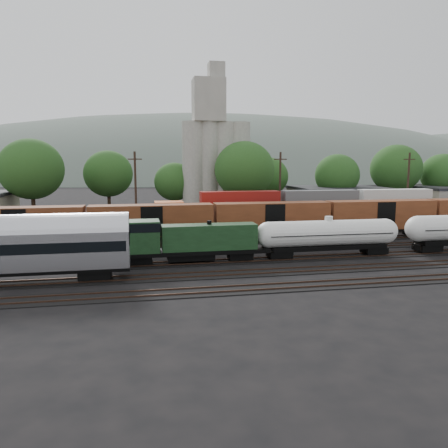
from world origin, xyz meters
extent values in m
plane|color=black|center=(0.00, 0.00, 0.00)|extent=(600.00, 600.00, 0.00)
cube|color=black|center=(0.00, -15.00, 0.04)|extent=(180.00, 3.20, 0.08)
cube|color=#382319|center=(0.00, -15.72, 0.12)|extent=(180.00, 0.08, 0.16)
cube|color=#382319|center=(0.00, -14.28, 0.12)|extent=(180.00, 0.08, 0.16)
cube|color=black|center=(0.00, -10.00, 0.04)|extent=(180.00, 3.20, 0.08)
cube|color=#382319|center=(0.00, -10.72, 0.12)|extent=(180.00, 0.08, 0.16)
cube|color=#382319|center=(0.00, -9.28, 0.12)|extent=(180.00, 0.08, 0.16)
cube|color=black|center=(0.00, -5.00, 0.04)|extent=(180.00, 3.20, 0.08)
cube|color=#382319|center=(0.00, -5.72, 0.12)|extent=(180.00, 0.08, 0.16)
cube|color=#382319|center=(0.00, -4.28, 0.12)|extent=(180.00, 0.08, 0.16)
cube|color=black|center=(0.00, 0.00, 0.04)|extent=(180.00, 3.20, 0.08)
cube|color=#382319|center=(0.00, -0.72, 0.12)|extent=(180.00, 0.08, 0.16)
cube|color=#382319|center=(0.00, 0.72, 0.12)|extent=(180.00, 0.08, 0.16)
cube|color=black|center=(0.00, 5.00, 0.04)|extent=(180.00, 3.20, 0.08)
cube|color=#382319|center=(0.00, 4.28, 0.12)|extent=(180.00, 0.08, 0.16)
cube|color=#382319|center=(0.00, 5.72, 0.12)|extent=(180.00, 0.08, 0.16)
cube|color=black|center=(0.00, 10.00, 0.04)|extent=(180.00, 3.20, 0.08)
cube|color=#382319|center=(0.00, 9.28, 0.12)|extent=(180.00, 0.08, 0.16)
cube|color=#382319|center=(0.00, 10.72, 0.12)|extent=(180.00, 0.08, 0.16)
cube|color=black|center=(0.00, 15.00, 0.04)|extent=(180.00, 3.20, 0.08)
cube|color=#382319|center=(0.00, 14.28, 0.12)|extent=(180.00, 0.08, 0.16)
cube|color=#382319|center=(0.00, 15.72, 0.12)|extent=(180.00, 0.08, 0.16)
cube|color=black|center=(-6.30, -5.00, 1.25)|extent=(16.27, 2.78, 0.38)
cube|color=black|center=(-6.30, -5.00, 0.82)|extent=(4.79, 2.11, 0.77)
cube|color=#17371A|center=(-4.35, -5.00, 2.74)|extent=(9.76, 2.30, 2.58)
cube|color=#17371A|center=(-11.18, -5.00, 3.02)|extent=(3.45, 2.78, 3.16)
cube|color=black|center=(-11.18, -5.00, 4.03)|extent=(3.54, 2.87, 0.86)
cube|color=#17371A|center=(-13.46, -5.00, 2.31)|extent=(1.53, 2.30, 1.72)
cylinder|color=black|center=(-4.35, -5.00, 4.17)|extent=(0.48, 0.48, 0.48)
cube|color=black|center=(-11.51, -5.00, 0.63)|extent=(2.49, 1.91, 0.67)
cube|color=black|center=(-1.10, -5.00, 0.63)|extent=(2.49, 1.91, 0.67)
cylinder|color=white|center=(8.77, -5.00, 2.74)|extent=(13.50, 2.78, 2.78)
sphere|color=white|center=(2.02, -5.00, 2.74)|extent=(2.78, 2.78, 2.78)
sphere|color=white|center=(15.52, -5.00, 2.74)|extent=(2.78, 2.78, 2.78)
cylinder|color=white|center=(8.77, -5.00, 4.32)|extent=(0.86, 0.86, 0.48)
cube|color=black|center=(8.77, -5.00, 2.74)|extent=(13.80, 2.91, 0.08)
cube|color=black|center=(8.77, -5.00, 1.21)|extent=(13.04, 2.11, 0.48)
cube|color=black|center=(3.25, -5.00, 0.63)|extent=(2.49, 1.92, 0.67)
cube|color=black|center=(14.29, -5.00, 0.63)|extent=(2.49, 1.92, 0.67)
sphere|color=white|center=(19.68, -5.00, 2.89)|extent=(2.94, 2.94, 2.94)
cube|color=black|center=(20.98, -5.00, 0.66)|extent=(2.64, 2.03, 0.71)
cube|color=black|center=(-15.34, -10.00, 0.68)|extent=(2.75, 2.11, 0.74)
cube|color=black|center=(-1.78, 10.00, 1.37)|extent=(19.11, 3.08, 0.42)
cube|color=black|center=(-1.78, 10.00, 0.89)|extent=(5.31, 2.34, 0.85)
cube|color=#CB4D11|center=(0.51, 10.00, 3.01)|extent=(11.47, 2.55, 2.87)
cube|color=#CB4D11|center=(-7.52, 10.00, 3.33)|extent=(3.82, 3.08, 3.50)
cube|color=black|center=(-7.52, 10.00, 4.45)|extent=(3.93, 3.19, 0.96)
cube|color=#CB4D11|center=(-10.19, 10.00, 2.54)|extent=(1.70, 2.55, 1.91)
cylinder|color=black|center=(0.51, 10.00, 4.61)|extent=(0.53, 0.53, 0.53)
cube|color=black|center=(-7.90, 10.00, 0.68)|extent=(2.76, 2.12, 0.74)
cube|color=black|center=(4.33, 10.00, 0.68)|extent=(2.76, 2.12, 0.74)
cube|color=black|center=(-25.38, 5.00, 1.20)|extent=(15.00, 2.60, 0.40)
cube|color=#5F2D17|center=(-25.38, 5.00, 3.30)|extent=(15.00, 2.90, 3.80)
cube|color=black|center=(-9.98, 5.00, 1.20)|extent=(15.00, 2.60, 0.40)
cube|color=#5F2D17|center=(-9.98, 5.00, 3.30)|extent=(15.00, 2.90, 3.80)
cube|color=black|center=(5.42, 5.00, 1.20)|extent=(15.00, 2.60, 0.40)
cube|color=#5F2D17|center=(5.42, 5.00, 3.30)|extent=(15.00, 2.90, 3.80)
cube|color=black|center=(20.82, 5.00, 1.20)|extent=(15.00, 2.60, 0.40)
cube|color=#5F2D17|center=(20.82, 5.00, 3.30)|extent=(15.00, 2.90, 3.80)
cube|color=black|center=(0.00, 15.00, 0.50)|extent=(160.00, 2.60, 0.60)
cube|color=#501E12|center=(-22.14, 15.00, 2.10)|extent=(12.00, 2.40, 2.60)
cube|color=#5D6062|center=(-9.34, 15.00, 2.10)|extent=(12.00, 2.40, 2.60)
cube|color=#BA6013|center=(3.46, 15.00, 2.10)|extent=(12.00, 2.40, 2.60)
cube|color=maroon|center=(3.46, 15.00, 4.70)|extent=(12.00, 2.40, 2.60)
cube|color=maroon|center=(16.26, 15.00, 2.10)|extent=(12.00, 2.40, 2.60)
cube|color=#56585B|center=(16.26, 15.00, 4.70)|extent=(12.00, 2.40, 2.60)
cube|color=silver|center=(29.06, 15.00, 2.10)|extent=(12.00, 2.40, 2.60)
cube|color=silver|center=(29.06, 15.00, 4.70)|extent=(12.00, 2.40, 2.60)
cylinder|color=#A4A196|center=(-1.00, 36.00, 9.00)|extent=(4.40, 4.40, 18.00)
cylinder|color=#A4A196|center=(2.00, 36.00, 9.00)|extent=(4.40, 4.40, 18.00)
cylinder|color=#A4A196|center=(5.00, 36.00, 9.00)|extent=(4.40, 4.40, 18.00)
cylinder|color=#A4A196|center=(8.00, 36.00, 9.00)|extent=(4.40, 4.40, 18.00)
cube|color=#A4A196|center=(2.00, 36.00, 22.00)|extent=(6.00, 5.00, 8.00)
cube|color=#A4A196|center=(3.50, 36.00, 27.00)|extent=(3.00, 3.00, 4.00)
cube|color=#9E937F|center=(30.00, 38.00, 2.30)|extent=(18.00, 14.00, 4.60)
cube|color=#232326|center=(30.00, 38.00, 4.85)|extent=(18.36, 14.28, 0.50)
cylinder|color=black|center=(-30.20, 34.04, 2.09)|extent=(0.70, 0.70, 4.17)
ellipsoid|color=#28521E|center=(-30.20, 34.04, 9.09)|extent=(11.33, 11.33, 10.73)
cylinder|color=black|center=(-17.66, 43.31, 1.83)|extent=(0.70, 0.70, 3.65)
ellipsoid|color=#28521E|center=(-17.66, 43.31, 7.96)|extent=(9.91, 9.91, 9.39)
cylinder|color=black|center=(-4.57, 38.81, 1.47)|extent=(0.70, 0.70, 2.95)
ellipsoid|color=#28521E|center=(-4.57, 38.81, 6.43)|extent=(8.01, 8.01, 7.58)
cylinder|color=black|center=(7.74, 30.25, 2.04)|extent=(0.70, 0.70, 4.09)
ellipsoid|color=#28521E|center=(7.74, 30.25, 8.90)|extent=(11.09, 11.09, 10.51)
cylinder|color=black|center=(16.38, 43.91, 1.64)|extent=(0.70, 0.70, 3.27)
ellipsoid|color=#28521E|center=(16.38, 43.91, 7.13)|extent=(8.88, 8.88, 8.42)
cylinder|color=black|center=(29.91, 38.14, 1.73)|extent=(0.70, 0.70, 3.46)
ellipsoid|color=#28521E|center=(29.91, 38.14, 7.54)|extent=(9.39, 9.39, 8.90)
cylinder|color=black|center=(43.96, 38.64, 2.03)|extent=(0.70, 0.70, 4.06)
ellipsoid|color=#28521E|center=(43.96, 38.64, 8.85)|extent=(11.03, 11.03, 10.45)
cylinder|color=black|center=(55.41, 38.57, 1.75)|extent=(0.70, 0.70, 3.50)
ellipsoid|color=#28521E|center=(55.41, 38.57, 7.63)|extent=(9.50, 9.50, 9.00)
cylinder|color=black|center=(-12.00, 22.00, 6.00)|extent=(0.36, 0.36, 12.00)
cube|color=black|center=(-12.00, 22.00, 10.80)|extent=(2.20, 0.18, 0.18)
cylinder|color=black|center=(12.00, 22.00, 6.00)|extent=(0.36, 0.36, 12.00)
cube|color=black|center=(12.00, 22.00, 10.80)|extent=(2.20, 0.18, 0.18)
cylinder|color=black|center=(36.00, 22.00, 6.00)|extent=(0.36, 0.36, 12.00)
cube|color=black|center=(36.00, 22.00, 10.80)|extent=(2.20, 0.18, 0.18)
ellipsoid|color=#59665B|center=(40.00, 260.00, -22.75)|extent=(520.00, 286.00, 130.00)
camera|label=1|loc=(-11.19, -48.93, 10.48)|focal=35.00mm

